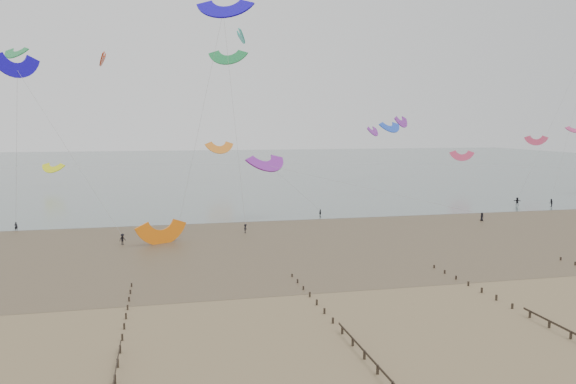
% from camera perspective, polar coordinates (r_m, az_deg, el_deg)
% --- Properties ---
extents(ground, '(500.00, 500.00, 0.00)m').
position_cam_1_polar(ground, '(53.83, -0.82, -12.18)').
color(ground, brown).
rests_on(ground, ground).
extents(sea_and_shore, '(500.00, 665.00, 0.03)m').
position_cam_1_polar(sea_and_shore, '(86.23, -8.29, -4.99)').
color(sea_and_shore, '#475654').
rests_on(sea_and_shore, ground).
extents(kitesurfer_lead, '(0.58, 0.40, 1.50)m').
position_cam_1_polar(kitesurfer_lead, '(103.96, -25.90, -3.17)').
color(kitesurfer_lead, black).
rests_on(kitesurfer_lead, ground).
extents(kitesurfers, '(146.23, 24.60, 1.77)m').
position_cam_1_polar(kitesurfers, '(104.49, 5.93, -2.43)').
color(kitesurfers, black).
rests_on(kitesurfers, ground).
extents(grounded_kite, '(8.56, 7.92, 3.78)m').
position_cam_1_polar(grounded_kite, '(85.87, -12.67, -5.14)').
color(grounded_kite, orange).
rests_on(grounded_kite, ground).
extents(kites_airborne, '(254.52, 113.00, 39.14)m').
position_cam_1_polar(kites_airborne, '(140.02, -14.12, 7.74)').
color(kites_airborne, '#F1F217').
rests_on(kites_airborne, ground).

